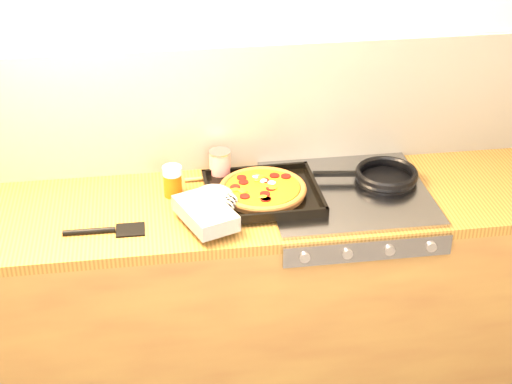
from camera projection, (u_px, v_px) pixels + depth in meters
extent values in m
plane|color=beige|center=(218.00, 84.00, 2.98)|extent=(3.20, 0.00, 3.20)
cube|color=silver|center=(219.00, 110.00, 3.02)|extent=(3.20, 0.02, 0.50)
cube|color=olive|center=(231.00, 304.00, 3.13)|extent=(3.20, 0.60, 0.86)
cube|color=olive|center=(229.00, 208.00, 2.90)|extent=(3.20, 0.60, 0.04)
cube|color=gray|center=(367.00, 249.00, 2.72)|extent=(0.60, 0.03, 0.08)
cylinder|color=#A5A5AA|center=(305.00, 257.00, 2.68)|extent=(0.04, 0.02, 0.04)
cylinder|color=#A5A5AA|center=(347.00, 254.00, 2.69)|extent=(0.04, 0.02, 0.04)
cylinder|color=#A5A5AA|center=(390.00, 250.00, 2.71)|extent=(0.04, 0.02, 0.04)
cylinder|color=#A5A5AA|center=(431.00, 247.00, 2.73)|extent=(0.04, 0.02, 0.04)
cube|color=gray|center=(347.00, 193.00, 2.95)|extent=(0.60, 0.56, 0.02)
cube|color=black|center=(263.00, 195.00, 2.90)|extent=(0.42, 0.37, 0.01)
cube|color=black|center=(255.00, 169.00, 3.04)|extent=(0.42, 0.02, 0.02)
cube|color=black|center=(271.00, 215.00, 2.74)|extent=(0.42, 0.02, 0.02)
cube|color=black|center=(316.00, 186.00, 2.92)|extent=(0.02, 0.36, 0.02)
cube|color=black|center=(208.00, 195.00, 2.86)|extent=(0.02, 0.36, 0.02)
cylinder|color=#9B632D|center=(263.00, 191.00, 2.89)|extent=(0.32, 0.32, 0.02)
torus|color=#9B632D|center=(263.00, 189.00, 2.89)|extent=(0.33, 0.33, 0.02)
cylinder|color=orange|center=(263.00, 188.00, 2.89)|extent=(0.28, 0.28, 0.01)
cylinder|color=maroon|center=(271.00, 188.00, 2.87)|extent=(0.04, 0.04, 0.01)
cylinder|color=maroon|center=(241.00, 178.00, 2.94)|extent=(0.04, 0.04, 0.01)
cylinder|color=maroon|center=(265.00, 199.00, 2.80)|extent=(0.04, 0.04, 0.01)
cylinder|color=maroon|center=(235.00, 187.00, 2.88)|extent=(0.04, 0.04, 0.01)
cylinder|color=maroon|center=(274.00, 176.00, 2.96)|extent=(0.04, 0.04, 0.01)
cylinder|color=maroon|center=(264.00, 180.00, 2.92)|extent=(0.04, 0.04, 0.01)
cylinder|color=maroon|center=(245.00, 196.00, 2.82)|extent=(0.04, 0.04, 0.01)
cylinder|color=maroon|center=(286.00, 176.00, 2.95)|extent=(0.04, 0.04, 0.01)
cylinder|color=maroon|center=(266.00, 199.00, 2.81)|extent=(0.04, 0.04, 0.01)
cylinder|color=maroon|center=(265.00, 194.00, 2.84)|extent=(0.04, 0.04, 0.01)
cylinder|color=maroon|center=(243.00, 182.00, 2.91)|extent=(0.04, 0.04, 0.01)
ellipsoid|color=gold|center=(242.00, 190.00, 2.86)|extent=(0.03, 0.02, 0.01)
ellipsoid|color=gold|center=(235.00, 190.00, 2.86)|extent=(0.03, 0.02, 0.01)
ellipsoid|color=gold|center=(258.00, 180.00, 2.92)|extent=(0.03, 0.02, 0.01)
ellipsoid|color=gold|center=(255.00, 175.00, 2.96)|extent=(0.03, 0.02, 0.01)
ellipsoid|color=gold|center=(263.00, 197.00, 2.82)|extent=(0.03, 0.02, 0.01)
ellipsoid|color=gold|center=(273.00, 188.00, 2.87)|extent=(0.03, 0.02, 0.01)
ellipsoid|color=gold|center=(269.00, 186.00, 2.88)|extent=(0.03, 0.02, 0.01)
ellipsoid|color=gold|center=(243.00, 192.00, 2.85)|extent=(0.03, 0.02, 0.01)
ellipsoid|color=gold|center=(261.00, 177.00, 2.95)|extent=(0.03, 0.02, 0.01)
ellipsoid|color=silver|center=(256.00, 176.00, 2.95)|extent=(0.03, 0.03, 0.01)
ellipsoid|color=silver|center=(264.00, 181.00, 2.92)|extent=(0.03, 0.03, 0.01)
ellipsoid|color=silver|center=(272.00, 183.00, 2.91)|extent=(0.03, 0.03, 0.01)
cube|color=black|center=(205.00, 213.00, 2.72)|extent=(0.23, 0.29, 0.06)
ellipsoid|color=black|center=(213.00, 196.00, 2.83)|extent=(0.15, 0.15, 0.06)
cylinder|color=black|center=(226.00, 207.00, 2.76)|extent=(0.09, 0.12, 0.05)
cylinder|color=black|center=(386.00, 179.00, 3.01)|extent=(0.25, 0.25, 0.01)
torus|color=black|center=(386.00, 174.00, 3.00)|extent=(0.27, 0.27, 0.03)
cube|color=black|center=(336.00, 174.00, 2.99)|extent=(0.18, 0.04, 0.02)
cylinder|color=#9F0C1B|center=(220.00, 165.00, 3.02)|extent=(0.10, 0.10, 0.11)
cylinder|color=#B2B2B7|center=(220.00, 152.00, 3.00)|extent=(0.10, 0.10, 0.01)
cylinder|color=#B2B2B7|center=(220.00, 178.00, 3.05)|extent=(0.10, 0.10, 0.01)
cylinder|color=#DE500D|center=(173.00, 185.00, 2.92)|extent=(0.09, 0.09, 0.09)
cylinder|color=silver|center=(172.00, 171.00, 2.89)|extent=(0.09, 0.09, 0.03)
cylinder|color=#9D7C42|center=(218.00, 177.00, 3.04)|extent=(0.26, 0.02, 0.02)
ellipsoid|color=#9D7C42|center=(254.00, 174.00, 3.06)|extent=(0.06, 0.04, 0.02)
cube|color=black|center=(130.00, 230.00, 2.73)|extent=(0.10, 0.09, 0.01)
cylinder|color=black|center=(89.00, 231.00, 2.71)|extent=(0.18, 0.02, 0.02)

